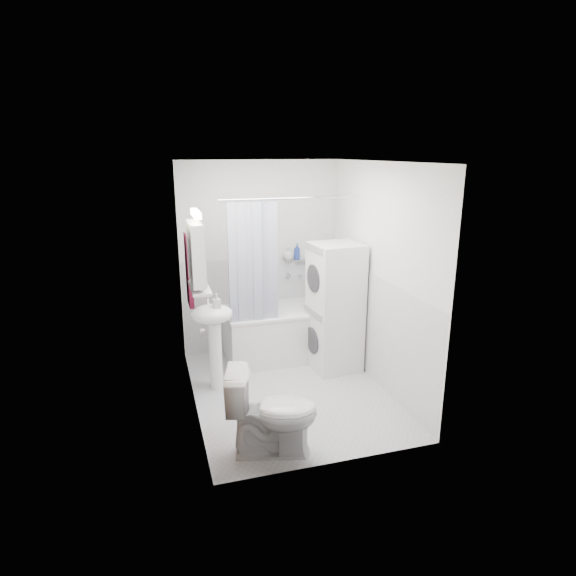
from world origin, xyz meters
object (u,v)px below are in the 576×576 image
object	(u,v)px
sink	(213,327)
washer_dryer	(335,307)
toilet	(272,412)
bathtub	(292,329)

from	to	relation	value
sink	washer_dryer	distance (m)	1.44
washer_dryer	toilet	distance (m)	1.86
washer_dryer	toilet	xyz separation A→B (m)	(-1.13, -1.43, -0.37)
washer_dryer	toilet	bearing A→B (deg)	-133.20
sink	washer_dryer	size ratio (longest dim) A/B	0.69
bathtub	toilet	xyz separation A→B (m)	(-0.76, -1.92, 0.03)
toilet	sink	bearing A→B (deg)	28.31
bathtub	washer_dryer	size ratio (longest dim) A/B	1.11
bathtub	toilet	bearing A→B (deg)	-111.47
sink	washer_dryer	bearing A→B (deg)	5.14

